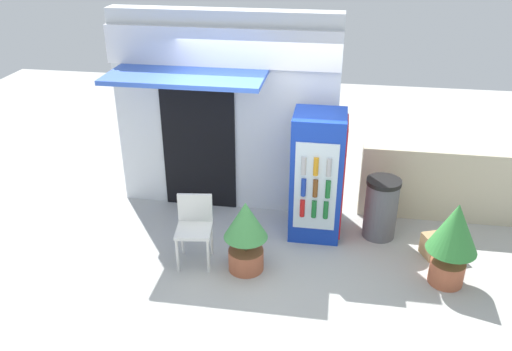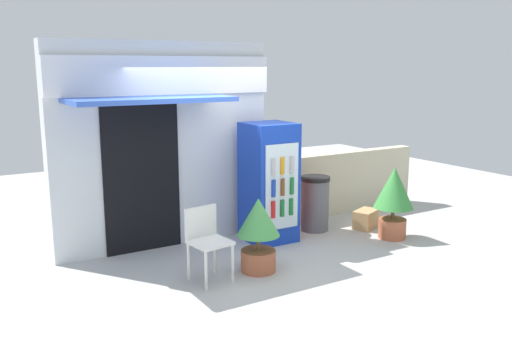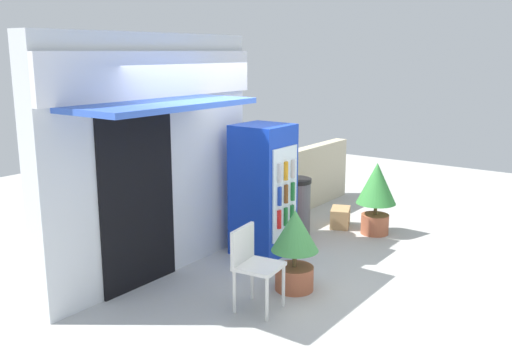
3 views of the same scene
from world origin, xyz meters
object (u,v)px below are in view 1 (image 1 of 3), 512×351
Objects in this scene: drink_cooler at (318,176)px; trash_bin at (381,208)px; potted_plant_near_shop at (246,231)px; plastic_chair at (195,224)px; cardboard_box at (440,245)px; potted_plant_curbside at (453,236)px.

trash_bin is (0.86, 0.05, -0.44)m from drink_cooler.
potted_plant_near_shop is at bearing -128.64° from drink_cooler.
plastic_chair is 1.03× the size of trash_bin.
trash_bin is 1.98× the size of cardboard_box.
plastic_chair is (-1.45, -0.89, -0.34)m from drink_cooler.
cardboard_box is at bearing -10.43° from drink_cooler.
drink_cooler is 1.98× the size of plastic_chair.
cardboard_box is at bearing 10.86° from plastic_chair.
drink_cooler is 1.84× the size of potted_plant_near_shop.
potted_plant_curbside is 1.26× the size of trash_bin.
drink_cooler is 1.61× the size of potted_plant_curbside.
potted_plant_curbside reaches higher than potted_plant_near_shop.
drink_cooler is 1.80m from cardboard_box.
potted_plant_near_shop is at bearing -8.55° from plastic_chair.
plastic_chair reaches higher than trash_bin.
trash_bin is at bearing 21.96° from plastic_chair.
drink_cooler is 4.03× the size of cardboard_box.
potted_plant_curbside is (3.06, 0.01, 0.12)m from plastic_chair.
trash_bin is at bearing 155.44° from cardboard_box.
drink_cooler is at bearing 169.57° from cardboard_box.
drink_cooler is at bearing 151.50° from potted_plant_curbside.
drink_cooler is at bearing 31.45° from plastic_chair.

